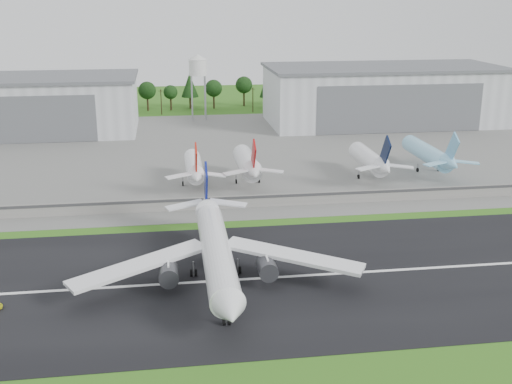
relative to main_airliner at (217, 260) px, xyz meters
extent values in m
plane|color=#266919|center=(11.56, -9.56, -4.89)|extent=(600.00, 600.00, 0.00)
cube|color=black|center=(11.56, 0.44, -4.84)|extent=(320.00, 60.00, 0.10)
cube|color=white|center=(11.56, 0.44, -4.78)|extent=(220.00, 1.00, 0.02)
cube|color=slate|center=(11.56, 110.44, -4.84)|extent=(320.00, 150.00, 0.10)
cube|color=gray|center=(11.56, 45.44, -3.14)|extent=(240.00, 0.50, 3.50)
cube|color=#38383A|center=(11.56, 45.14, -1.89)|extent=(240.00, 0.12, 0.70)
cube|color=silver|center=(-68.44, 155.44, 6.11)|extent=(95.00, 42.00, 22.00)
cube|color=#595B60|center=(-68.44, 155.44, 17.71)|extent=(97.00, 44.00, 1.20)
cube|color=#595B60|center=(-68.44, 134.29, 4.35)|extent=(66.50, 0.30, 18.04)
cube|color=silver|center=(86.56, 155.44, 7.11)|extent=(100.00, 45.00, 24.00)
cube|color=#595B60|center=(86.56, 155.44, 19.71)|extent=(102.00, 47.00, 1.20)
cube|color=#595B60|center=(86.56, 132.79, 5.19)|extent=(70.00, 0.30, 19.68)
cylinder|color=#99999E|center=(3.56, 172.44, 5.11)|extent=(0.50, 0.50, 20.00)
cylinder|color=#99999E|center=(9.56, 178.44, 5.11)|extent=(0.50, 0.50, 20.00)
cylinder|color=silver|center=(6.56, 175.44, 18.61)|extent=(8.00, 8.00, 7.00)
cone|color=silver|center=(6.56, 175.44, 23.31)|extent=(8.40, 8.40, 2.40)
cylinder|color=white|center=(0.00, 0.44, 1.31)|extent=(6.09, 44.04, 5.80)
cone|color=white|center=(0.16, -24.56, 1.31)|extent=(5.84, 6.04, 5.80)
cone|color=white|center=(-0.18, 26.94, 2.51)|extent=(5.57, 9.04, 5.51)
cube|color=navy|center=(-0.17, 26.44, 7.81)|extent=(0.56, 9.54, 11.13)
cube|color=white|center=(15.01, -1.46, 0.51)|extent=(27.23, 18.14, 2.65)
cylinder|color=#333338|center=(9.52, -3.00, -1.09)|extent=(3.84, 5.53, 3.80)
cube|color=white|center=(4.83, 26.47, 2.91)|extent=(9.55, 5.88, 0.98)
cube|color=white|center=(-14.99, -1.66, 0.51)|extent=(27.34, 17.85, 2.65)
cylinder|color=#333338|center=(-9.48, -3.13, -1.09)|extent=(3.84, 5.53, 3.80)
cube|color=white|center=(-5.17, 26.40, 2.91)|extent=(9.55, 5.77, 0.98)
cube|color=#99999E|center=(0.02, -3.56, -3.19)|extent=(10.20, 30.07, 3.20)
cylinder|color=black|center=(-4.52, 3.41, -4.04)|extent=(0.41, 1.50, 1.50)
cylinder|color=white|center=(-1.00, 70.44, 0.63)|extent=(5.06, 24.00, 5.06)
cone|color=white|center=(-1.00, 54.94, 1.63)|extent=(4.80, 7.00, 4.80)
cube|color=#B51B0D|center=(-1.00, 55.44, 6.43)|extent=(0.45, 8.59, 10.02)
cylinder|color=#99999E|center=(-4.50, 68.44, -3.39)|extent=(0.32, 0.32, 3.00)
cylinder|color=#99999E|center=(2.50, 68.44, -3.39)|extent=(0.32, 0.32, 3.00)
cylinder|color=black|center=(-4.50, 68.44, -4.09)|extent=(0.40, 1.40, 1.40)
cylinder|color=silver|center=(15.04, 70.44, 1.08)|extent=(5.95, 24.00, 5.95)
cone|color=silver|center=(15.04, 54.94, 2.08)|extent=(5.66, 7.00, 5.66)
cube|color=#A00C0D|center=(15.04, 55.44, 6.88)|extent=(0.45, 8.59, 10.02)
cylinder|color=#99999E|center=(11.54, 68.44, -3.39)|extent=(0.32, 0.32, 3.00)
cylinder|color=#99999E|center=(18.54, 68.44, -3.39)|extent=(0.32, 0.32, 3.00)
cylinder|color=black|center=(11.54, 68.44, -4.09)|extent=(0.40, 1.40, 1.40)
cylinder|color=white|center=(53.25, 70.44, 0.92)|extent=(5.62, 24.00, 5.62)
cone|color=white|center=(53.25, 54.94, 1.92)|extent=(5.34, 7.00, 5.34)
cube|color=black|center=(53.25, 55.44, 6.72)|extent=(0.45, 8.59, 10.02)
cylinder|color=#99999E|center=(49.75, 68.44, -3.39)|extent=(0.32, 0.32, 3.00)
cylinder|color=#99999E|center=(56.75, 68.44, -3.39)|extent=(0.32, 0.32, 3.00)
cylinder|color=black|center=(49.75, 68.44, -4.09)|extent=(0.40, 1.40, 1.40)
cylinder|color=#8DD1F4|center=(74.40, 75.44, 0.88)|extent=(5.55, 30.00, 5.55)
cone|color=#8DD1F4|center=(74.40, 56.94, 1.88)|extent=(5.27, 7.00, 5.27)
cube|color=#67AAD4|center=(74.40, 57.44, 6.68)|extent=(0.45, 8.59, 10.02)
cylinder|color=#99999E|center=(70.90, 73.44, -3.39)|extent=(0.32, 0.32, 3.00)
cylinder|color=#99999E|center=(77.90, 73.44, -3.39)|extent=(0.32, 0.32, 3.00)
cylinder|color=black|center=(70.90, 73.44, -4.09)|extent=(0.40, 1.40, 1.40)
camera|label=1|loc=(-8.92, -116.36, 49.78)|focal=45.00mm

